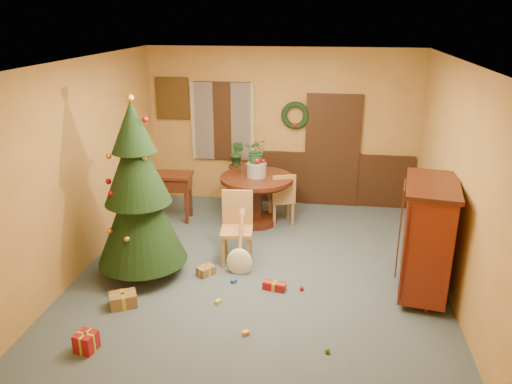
% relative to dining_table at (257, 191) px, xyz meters
% --- Properties ---
extents(room_envelope, '(5.50, 5.50, 5.50)m').
position_rel_dining_table_xyz_m(room_envelope, '(0.50, 1.11, 0.52)').
color(room_envelope, '#35464E').
rests_on(room_envelope, ground).
extents(dining_table, '(1.24, 1.24, 0.85)m').
position_rel_dining_table_xyz_m(dining_table, '(0.00, 0.00, 0.00)').
color(dining_table, black).
rests_on(dining_table, floor).
extents(urn, '(0.33, 0.33, 0.24)m').
position_rel_dining_table_xyz_m(urn, '(0.00, 0.00, 0.38)').
color(urn, slate).
rests_on(urn, dining_table).
extents(centerpiece_plant, '(0.38, 0.33, 0.43)m').
position_rel_dining_table_xyz_m(centerpiece_plant, '(0.00, 0.00, 0.71)').
color(centerpiece_plant, '#1E4C23').
rests_on(centerpiece_plant, urn).
extents(chair_near, '(0.50, 0.50, 1.04)m').
position_rel_dining_table_xyz_m(chair_near, '(-0.10, -1.35, -0.04)').
color(chair_near, olive).
rests_on(chair_near, floor).
extents(chair_far, '(0.51, 0.51, 0.92)m').
position_rel_dining_table_xyz_m(chair_far, '(0.44, 0.05, -0.11)').
color(chair_far, olive).
rests_on(chair_far, floor).
extents(guitar, '(0.51, 0.64, 0.84)m').
position_rel_dining_table_xyz_m(guitar, '(0.01, -1.78, -0.17)').
color(guitar, '#F0E3C8').
rests_on(guitar, floor).
extents(plant_stand, '(0.33, 0.33, 0.85)m').
position_rel_dining_table_xyz_m(plant_stand, '(-0.44, 0.60, -0.07)').
color(plant_stand, black).
rests_on(plant_stand, floor).
extents(stand_plant, '(0.32, 0.29, 0.46)m').
position_rel_dining_table_xyz_m(stand_plant, '(-0.44, 0.60, 0.48)').
color(stand_plant, '#19471E').
rests_on(stand_plant, plant_stand).
extents(christmas_tree, '(1.22, 1.22, 2.52)m').
position_rel_dining_table_xyz_m(christmas_tree, '(-1.31, -1.98, 0.60)').
color(christmas_tree, '#382111').
rests_on(christmas_tree, floor).
extents(writing_desk, '(0.98, 0.53, 0.84)m').
position_rel_dining_table_xyz_m(writing_desk, '(-1.61, -0.04, 0.04)').
color(writing_desk, black).
rests_on(writing_desk, floor).
extents(sideboard, '(0.80, 1.26, 1.52)m').
position_rel_dining_table_xyz_m(sideboard, '(2.45, -1.94, 0.21)').
color(sideboard, '#59140A').
rests_on(sideboard, floor).
extents(gift_a, '(0.40, 0.36, 0.18)m').
position_rel_dining_table_xyz_m(gift_a, '(-1.28, -2.81, -0.51)').
color(gift_a, brown).
rests_on(gift_a, floor).
extents(gift_b, '(0.24, 0.24, 0.21)m').
position_rel_dining_table_xyz_m(gift_b, '(-1.34, -3.70, -0.49)').
color(gift_b, maroon).
rests_on(gift_b, floor).
extents(gift_c, '(0.27, 0.29, 0.13)m').
position_rel_dining_table_xyz_m(gift_c, '(-0.44, -1.90, -0.53)').
color(gift_c, brown).
rests_on(gift_c, floor).
extents(gift_d, '(0.32, 0.18, 0.11)m').
position_rel_dining_table_xyz_m(gift_d, '(0.55, -2.15, -0.55)').
color(gift_d, maroon).
rests_on(gift_d, floor).
extents(toy_a, '(0.09, 0.09, 0.05)m').
position_rel_dining_table_xyz_m(toy_a, '(-0.02, -2.06, -0.57)').
color(toy_a, '#234998').
rests_on(toy_a, floor).
extents(toy_b, '(0.06, 0.06, 0.06)m').
position_rel_dining_table_xyz_m(toy_b, '(1.26, -3.37, -0.57)').
color(toy_b, '#267D22').
rests_on(toy_b, floor).
extents(toy_c, '(0.08, 0.09, 0.05)m').
position_rel_dining_table_xyz_m(toy_c, '(-0.12, -2.60, -0.57)').
color(toy_c, gold).
rests_on(toy_c, floor).
extents(toy_d, '(0.06, 0.06, 0.06)m').
position_rel_dining_table_xyz_m(toy_d, '(0.91, -2.13, -0.57)').
color(toy_d, '#A80B16').
rests_on(toy_d, floor).
extents(toy_e, '(0.09, 0.09, 0.05)m').
position_rel_dining_table_xyz_m(toy_e, '(0.33, -3.18, -0.57)').
color(toy_e, gold).
rests_on(toy_e, floor).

